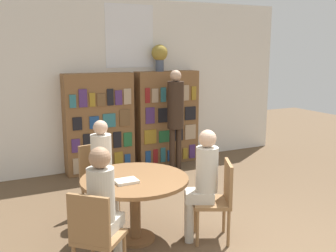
{
  "coord_description": "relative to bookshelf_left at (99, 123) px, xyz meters",
  "views": [
    {
      "loc": [
        -2.56,
        -2.76,
        2.14
      ],
      "look_at": [
        -0.12,
        2.16,
        1.05
      ],
      "focal_mm": 42.0,
      "sensor_mm": 36.0,
      "label": 1
    }
  ],
  "objects": [
    {
      "name": "flower_vase",
      "position": [
        1.17,
        0.0,
        1.16
      ],
      "size": [
        0.29,
        0.29,
        0.48
      ],
      "color": "#475166",
      "rests_on": "bookshelf_right"
    },
    {
      "name": "reading_table",
      "position": [
        -0.39,
        -2.64,
        -0.25
      ],
      "size": [
        1.2,
        1.2,
        0.73
      ],
      "color": "brown",
      "rests_on": "ground_plane"
    },
    {
      "name": "seated_reader_right",
      "position": [
        0.28,
        -2.98,
        -0.14
      ],
      "size": [
        0.4,
        0.36,
        1.27
      ],
      "rotation": [
        0.0,
        0.0,
        1.12
      ],
      "color": "beige",
      "rests_on": "ground_plane"
    },
    {
      "name": "bookshelf_left",
      "position": [
        0.0,
        0.0,
        0.0
      ],
      "size": [
        1.19,
        0.34,
        1.73
      ],
      "color": "brown",
      "rests_on": "ground_plane"
    },
    {
      "name": "bookshelf_right",
      "position": [
        1.31,
        -0.0,
        0.0
      ],
      "size": [
        1.19,
        0.34,
        1.73
      ],
      "color": "brown",
      "rests_on": "ground_plane"
    },
    {
      "name": "librarian_standing",
      "position": [
        1.23,
        -0.5,
        0.22
      ],
      "size": [
        0.29,
        0.56,
        1.78
      ],
      "color": "#332319",
      "rests_on": "ground_plane"
    },
    {
      "name": "seated_reader_back",
      "position": [
        -0.92,
        -3.19,
        -0.13
      ],
      "size": [
        0.4,
        0.41,
        1.28
      ],
      "rotation": [
        0.0,
        0.0,
        -0.77
      ],
      "color": "beige",
      "rests_on": "ground_plane"
    },
    {
      "name": "seated_reader_left",
      "position": [
        -0.52,
        -1.9,
        -0.14
      ],
      "size": [
        0.31,
        0.39,
        1.26
      ],
      "rotation": [
        0.0,
        0.0,
        -2.97
      ],
      "color": "silver",
      "rests_on": "ground_plane"
    },
    {
      "name": "chair_left_side",
      "position": [
        -0.55,
        -1.72,
        -0.35
      ],
      "size": [
        0.46,
        0.46,
        0.91
      ],
      "rotation": [
        0.0,
        0.0,
        -2.97
      ],
      "color": "olive",
      "rests_on": "ground_plane"
    },
    {
      "name": "chair_far_side",
      "position": [
        0.45,
        -3.06,
        -0.35
      ],
      "size": [
        0.54,
        0.54,
        0.91
      ],
      "rotation": [
        0.0,
        0.0,
        1.12
      ],
      "color": "olive",
      "rests_on": "ground_plane"
    },
    {
      "name": "open_book_on_table",
      "position": [
        -0.53,
        -2.75,
        -0.11
      ],
      "size": [
        0.24,
        0.18,
        0.03
      ],
      "color": "silver",
      "rests_on": "reading_table"
    },
    {
      "name": "wall_back",
      "position": [
        0.66,
        0.19,
        0.65
      ],
      "size": [
        6.4,
        0.07,
        3.0
      ],
      "color": "silver",
      "rests_on": "ground_plane"
    },
    {
      "name": "chair_near_camera",
      "position": [
        -1.04,
        -3.32,
        -0.35
      ],
      "size": [
        0.57,
        0.57,
        0.91
      ],
      "rotation": [
        0.0,
        0.0,
        -0.77
      ],
      "color": "olive",
      "rests_on": "ground_plane"
    }
  ]
}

